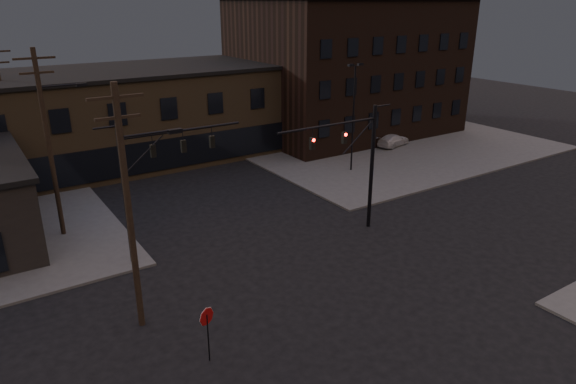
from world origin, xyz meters
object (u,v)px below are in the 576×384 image
object	(u,v)px
traffic_signal_near	(359,157)
stop_sign	(207,322)
parked_car_lot_a	(294,139)
car_crossing	(162,158)
traffic_signal_far	(147,175)
parked_car_lot_b	(393,140)

from	to	relation	value
traffic_signal_near	stop_sign	world-z (taller)	traffic_signal_near
traffic_signal_near	parked_car_lot_a	bearing A→B (deg)	67.23
stop_sign	car_crossing	distance (m)	28.00
traffic_signal_far	parked_car_lot_b	size ratio (longest dim) A/B	1.95
parked_car_lot_a	parked_car_lot_b	size ratio (longest dim) A/B	1.22
parked_car_lot_b	car_crossing	distance (m)	22.68
car_crossing	traffic_signal_near	bearing A→B (deg)	-96.93
stop_sign	parked_car_lot_b	world-z (taller)	stop_sign
traffic_signal_far	parked_car_lot_a	distance (m)	25.09
parked_car_lot_a	car_crossing	bearing A→B (deg)	100.32
traffic_signal_near	car_crossing	xyz separation A→B (m)	(-5.30, 20.30, -4.25)
parked_car_lot_a	traffic_signal_far	bearing A→B (deg)	145.64
car_crossing	parked_car_lot_b	bearing A→B (deg)	-39.92
stop_sign	traffic_signal_near	bearing A→B (deg)	25.90
parked_car_lot_a	traffic_signal_near	bearing A→B (deg)	175.92
parked_car_lot_b	car_crossing	size ratio (longest dim) A/B	0.99
parked_car_lot_a	car_crossing	distance (m)	13.16
stop_sign	parked_car_lot_b	distance (m)	35.53
car_crossing	traffic_signal_far	bearing A→B (deg)	-133.52
traffic_signal_far	parked_car_lot_b	bearing A→B (deg)	18.84
traffic_signal_far	car_crossing	bearing A→B (deg)	68.04
traffic_signal_far	parked_car_lot_b	world-z (taller)	traffic_signal_far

